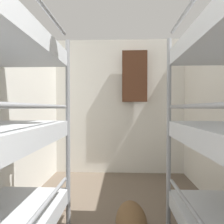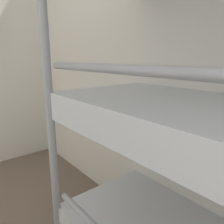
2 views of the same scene
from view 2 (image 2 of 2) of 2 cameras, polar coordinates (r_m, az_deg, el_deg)
The scene contains 1 object.
wall_right at distance 1.40m, azimuth 17.73°, elevation 12.69°, with size 0.06×4.13×2.46m.
Camera 2 is at (0.05, 1.24, 1.25)m, focal length 35.00 mm.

